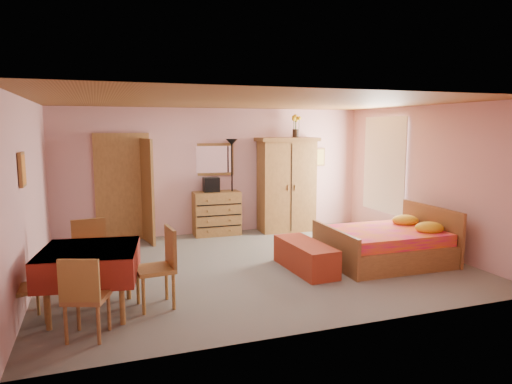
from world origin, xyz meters
name	(u,v)px	position (x,y,z in m)	size (l,w,h in m)	color
floor	(256,265)	(0.00, 0.00, 0.00)	(6.50, 6.50, 0.00)	slate
ceiling	(256,102)	(0.00, 0.00, 2.60)	(6.50, 6.50, 0.00)	brown
wall_back	(217,171)	(0.00, 2.50, 1.30)	(6.50, 0.10, 2.60)	#CB9394
wall_front	(334,213)	(0.00, -2.50, 1.30)	(6.50, 0.10, 2.60)	#CB9394
wall_left	(28,195)	(-3.25, 0.00, 1.30)	(0.10, 5.00, 2.60)	#CB9394
wall_right	(425,178)	(3.25, 0.00, 1.30)	(0.10, 5.00, 2.60)	#CB9394
doorway	(123,188)	(-1.90, 2.47, 1.02)	(1.06, 0.12, 2.15)	#9E6B35
window	(385,165)	(3.21, 1.20, 1.45)	(0.08, 1.40, 1.95)	white
picture_left	(22,170)	(-3.22, -0.60, 1.70)	(0.04, 0.32, 0.42)	orange
picture_back	(319,157)	(2.35, 2.47, 1.55)	(0.30, 0.04, 0.40)	#D8BF59
chest_of_drawers	(217,213)	(-0.07, 2.29, 0.45)	(0.95, 0.48, 0.90)	olive
wall_mirror	(213,159)	(-0.07, 2.50, 1.55)	(0.85, 0.04, 0.67)	white
stereo	(211,185)	(-0.17, 2.30, 1.05)	(0.32, 0.23, 0.30)	black
floor_lamp	(232,187)	(0.26, 2.27, 0.99)	(0.25, 0.25, 1.98)	black
wardrobe	(287,185)	(1.45, 2.17, 1.00)	(1.27, 0.66, 2.00)	olive
sunflower_vase	(296,126)	(1.65, 2.19, 2.24)	(0.19, 0.19, 0.48)	gold
bed	(384,236)	(2.05, -0.53, 0.45)	(1.93, 1.52, 0.89)	#D7145B
bench	(305,256)	(0.64, -0.49, 0.22)	(0.49, 1.32, 0.44)	maroon
dining_table	(91,281)	(-2.49, -1.16, 0.40)	(1.08, 1.08, 0.80)	maroon
chair_south	(87,296)	(-2.52, -1.82, 0.45)	(0.41, 0.41, 0.91)	#9D6135
chair_north	(92,258)	(-2.48, -0.47, 0.49)	(0.45, 0.45, 0.98)	#AE6E3B
chair_west	(26,288)	(-3.18, -1.22, 0.42)	(0.38, 0.38, 0.83)	#AA7839
chair_east	(155,268)	(-1.75, -1.22, 0.49)	(0.45, 0.45, 0.99)	#AB7A3A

